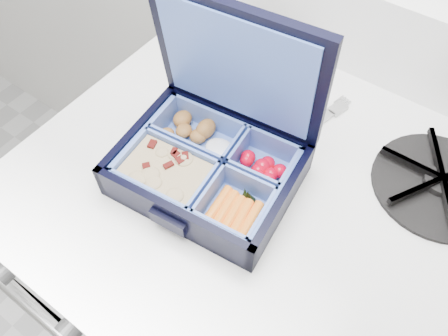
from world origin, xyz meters
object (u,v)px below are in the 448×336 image
Objects in this scene: burner_grate at (441,181)px; fork at (299,136)px; stove at (246,284)px; bento_box at (207,169)px.

fork is at bearing -170.19° from burner_grate.
stove is 4.02× the size of bento_box.
burner_grate reaches higher than stove.
stove is 5.17× the size of burner_grate.
burner_grate is at bearing 27.06° from stove.
bento_box is at bearing -123.76° from stove.
fork reaches higher than stove.
bento_box reaches higher than burner_grate.
fork is at bearing 75.13° from stove.
bento_box is at bearing -146.12° from burner_grate.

